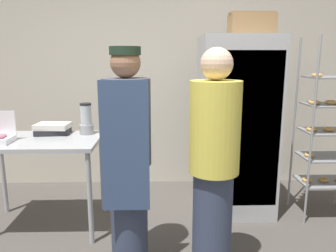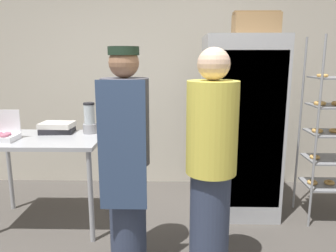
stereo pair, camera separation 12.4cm
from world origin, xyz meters
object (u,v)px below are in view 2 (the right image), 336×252
cardboard_storage_box (256,24)px  person_baker (126,156)px  refrigerator (239,127)px  person_customer (211,167)px  binder_stack (57,128)px  blender_pitcher (90,120)px  baking_rack (335,132)px

cardboard_storage_box → person_baker: size_ratio=0.26×
refrigerator → person_customer: size_ratio=1.09×
refrigerator → person_customer: (-0.41, -1.10, -0.05)m
cardboard_storage_box → person_customer: cardboard_storage_box is taller
binder_stack → cardboard_storage_box: size_ratio=0.77×
refrigerator → blender_pitcher: 1.50m
binder_stack → cardboard_storage_box: cardboard_storage_box is taller
cardboard_storage_box → person_baker: cardboard_storage_box is taller
blender_pitcher → cardboard_storage_box: 1.86m
person_baker → person_customer: size_ratio=1.01×
refrigerator → cardboard_storage_box: 1.01m
baking_rack → person_customer: bearing=-143.9°
refrigerator → person_baker: 1.38m
refrigerator → person_baker: bearing=-138.0°
baking_rack → cardboard_storage_box: bearing=167.0°
refrigerator → binder_stack: 1.82m
person_customer → baking_rack: bearing=36.1°
binder_stack → person_baker: 1.11m
person_baker → cardboard_storage_box: bearing=39.6°
refrigerator → person_baker: size_ratio=1.08×
person_baker → blender_pitcher: bearing=121.5°
blender_pitcher → cardboard_storage_box: size_ratio=0.69×
cardboard_storage_box → person_customer: 1.63m
binder_stack → cardboard_storage_box: bearing=5.0°
baking_rack → person_customer: baking_rack is taller
refrigerator → binder_stack: (-1.82, -0.14, 0.01)m
baking_rack → refrigerator: bearing=170.2°
refrigerator → baking_rack: bearing=-9.8°
person_customer → person_baker: bearing=163.9°
binder_stack → person_baker: (0.80, -0.78, -0.05)m
refrigerator → binder_stack: size_ratio=5.39×
refrigerator → person_customer: bearing=-110.3°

